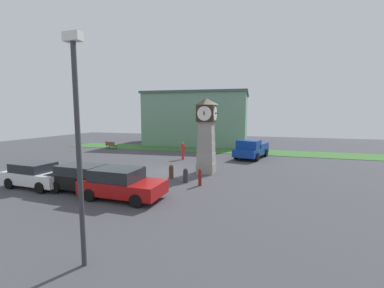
{
  "coord_description": "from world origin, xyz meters",
  "views": [
    {
      "loc": [
        7.24,
        -17.39,
        4.34
      ],
      "look_at": [
        1.06,
        2.29,
        1.93
      ],
      "focal_mm": 24.0,
      "sensor_mm": 36.0,
      "label": 1
    }
  ],
  "objects_px": {
    "bollard_far_row": "(200,177)",
    "bench": "(111,145)",
    "clock_tower": "(206,135)",
    "car_navy_sedan": "(37,175)",
    "pedestrian_near_bench": "(183,150)",
    "car_by_building": "(121,183)",
    "bollard_mid_row": "(186,175)",
    "bollard_near_tower": "(171,171)",
    "pickup_truck": "(251,149)",
    "street_lamp_far_side": "(78,137)",
    "car_near_tower": "(85,178)"
  },
  "relations": [
    {
      "from": "car_near_tower",
      "to": "street_lamp_far_side",
      "type": "bearing_deg",
      "value": -50.27
    },
    {
      "from": "car_near_tower",
      "to": "pickup_truck",
      "type": "distance_m",
      "value": 16.26
    },
    {
      "from": "bollard_near_tower",
      "to": "car_navy_sedan",
      "type": "xyz_separation_m",
      "value": [
        -6.86,
        -4.34,
        0.28
      ]
    },
    {
      "from": "clock_tower",
      "to": "car_by_building",
      "type": "relative_size",
      "value": 1.27
    },
    {
      "from": "bollard_near_tower",
      "to": "bench",
      "type": "distance_m",
      "value": 17.19
    },
    {
      "from": "car_by_building",
      "to": "street_lamp_far_side",
      "type": "bearing_deg",
      "value": -67.36
    },
    {
      "from": "bollard_near_tower",
      "to": "car_navy_sedan",
      "type": "distance_m",
      "value": 8.13
    },
    {
      "from": "clock_tower",
      "to": "car_by_building",
      "type": "distance_m",
      "value": 7.7
    },
    {
      "from": "car_navy_sedan",
      "to": "pedestrian_near_bench",
      "type": "height_order",
      "value": "pedestrian_near_bench"
    },
    {
      "from": "bench",
      "to": "street_lamp_far_side",
      "type": "relative_size",
      "value": 0.26
    },
    {
      "from": "clock_tower",
      "to": "car_near_tower",
      "type": "relative_size",
      "value": 1.22
    },
    {
      "from": "clock_tower",
      "to": "bench",
      "type": "xyz_separation_m",
      "value": [
        -14.63,
        9.24,
        -2.29
      ]
    },
    {
      "from": "bollard_mid_row",
      "to": "bollard_far_row",
      "type": "relative_size",
      "value": 0.87
    },
    {
      "from": "pickup_truck",
      "to": "clock_tower",
      "type": "bearing_deg",
      "value": -109.36
    },
    {
      "from": "bench",
      "to": "car_by_building",
      "type": "bearing_deg",
      "value": -53.64
    },
    {
      "from": "bollard_mid_row",
      "to": "bollard_far_row",
      "type": "xyz_separation_m",
      "value": [
        1.07,
        -0.42,
        0.07
      ]
    },
    {
      "from": "car_near_tower",
      "to": "car_by_building",
      "type": "height_order",
      "value": "car_by_building"
    },
    {
      "from": "car_by_building",
      "to": "pickup_truck",
      "type": "relative_size",
      "value": 0.79
    },
    {
      "from": "pedestrian_near_bench",
      "to": "street_lamp_far_side",
      "type": "bearing_deg",
      "value": -79.9
    },
    {
      "from": "bollard_far_row",
      "to": "bench",
      "type": "bearing_deg",
      "value": 140.04
    },
    {
      "from": "bollard_far_row",
      "to": "car_navy_sedan",
      "type": "distance_m",
      "value": 9.75
    },
    {
      "from": "bollard_mid_row",
      "to": "street_lamp_far_side",
      "type": "distance_m",
      "value": 9.95
    },
    {
      "from": "bollard_far_row",
      "to": "car_near_tower",
      "type": "height_order",
      "value": "car_near_tower"
    },
    {
      "from": "bollard_mid_row",
      "to": "pedestrian_near_bench",
      "type": "bearing_deg",
      "value": 110.63
    },
    {
      "from": "bollard_far_row",
      "to": "pedestrian_near_bench",
      "type": "relative_size",
      "value": 0.63
    },
    {
      "from": "clock_tower",
      "to": "pedestrian_near_bench",
      "type": "height_order",
      "value": "clock_tower"
    },
    {
      "from": "pedestrian_near_bench",
      "to": "car_by_building",
      "type": "bearing_deg",
      "value": -86.24
    },
    {
      "from": "bollard_near_tower",
      "to": "bench",
      "type": "bearing_deg",
      "value": 137.97
    },
    {
      "from": "bollard_near_tower",
      "to": "street_lamp_far_side",
      "type": "bearing_deg",
      "value": -82.09
    },
    {
      "from": "bollard_mid_row",
      "to": "bollard_far_row",
      "type": "distance_m",
      "value": 1.15
    },
    {
      "from": "bollard_near_tower",
      "to": "car_by_building",
      "type": "height_order",
      "value": "car_by_building"
    },
    {
      "from": "pedestrian_near_bench",
      "to": "bollard_mid_row",
      "type": "bearing_deg",
      "value": -69.37
    },
    {
      "from": "car_navy_sedan",
      "to": "pickup_truck",
      "type": "distance_m",
      "value": 18.25
    },
    {
      "from": "bench",
      "to": "car_navy_sedan",
      "type": "bearing_deg",
      "value": -69.57
    },
    {
      "from": "bollard_far_row",
      "to": "clock_tower",
      "type": "bearing_deg",
      "value": 98.11
    },
    {
      "from": "car_near_tower",
      "to": "pedestrian_near_bench",
      "type": "height_order",
      "value": "pedestrian_near_bench"
    },
    {
      "from": "bollard_far_row",
      "to": "bench",
      "type": "xyz_separation_m",
      "value": [
        -15.12,
        12.67,
        -0.01
      ]
    },
    {
      "from": "pickup_truck",
      "to": "car_by_building",
      "type": "bearing_deg",
      "value": -110.51
    },
    {
      "from": "bollard_near_tower",
      "to": "pickup_truck",
      "type": "height_order",
      "value": "pickup_truck"
    },
    {
      "from": "bollard_far_row",
      "to": "car_near_tower",
      "type": "distance_m",
      "value": 6.62
    },
    {
      "from": "bollard_mid_row",
      "to": "street_lamp_far_side",
      "type": "relative_size",
      "value": 0.14
    },
    {
      "from": "bench",
      "to": "clock_tower",
      "type": "bearing_deg",
      "value": -32.26
    },
    {
      "from": "bollard_mid_row",
      "to": "pedestrian_near_bench",
      "type": "distance_m",
      "value": 8.37
    },
    {
      "from": "car_near_tower",
      "to": "pedestrian_near_bench",
      "type": "relative_size",
      "value": 2.67
    },
    {
      "from": "bollard_far_row",
      "to": "car_by_building",
      "type": "relative_size",
      "value": 0.25
    },
    {
      "from": "street_lamp_far_side",
      "to": "bollard_far_row",
      "type": "bearing_deg",
      "value": 83.99
    },
    {
      "from": "car_near_tower",
      "to": "bollard_mid_row",
      "type": "bearing_deg",
      "value": 36.0
    },
    {
      "from": "bollard_mid_row",
      "to": "car_near_tower",
      "type": "xyz_separation_m",
      "value": [
        -4.79,
        -3.48,
        0.3
      ]
    },
    {
      "from": "bench",
      "to": "pedestrian_near_bench",
      "type": "bearing_deg",
      "value": -21.75
    },
    {
      "from": "car_by_building",
      "to": "pickup_truck",
      "type": "bearing_deg",
      "value": 69.49
    }
  ]
}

